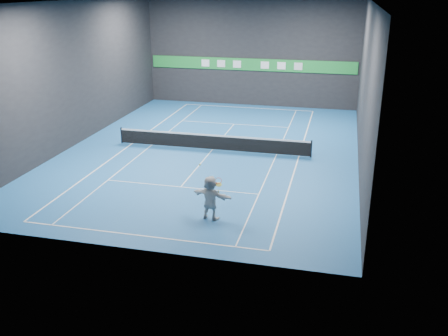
% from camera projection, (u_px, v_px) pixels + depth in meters
% --- Properties ---
extents(ground, '(26.00, 26.00, 0.00)m').
position_uv_depth(ground, '(212.00, 150.00, 31.71)').
color(ground, '#1C5B9C').
rests_on(ground, ground).
extents(ceiling, '(26.00, 26.00, 0.00)m').
position_uv_depth(ceiling, '(211.00, 1.00, 28.60)').
color(ceiling, black).
rests_on(ceiling, ground).
extents(wall_back, '(18.00, 0.10, 9.00)m').
position_uv_depth(wall_back, '(251.00, 52.00, 42.01)').
color(wall_back, black).
rests_on(wall_back, ground).
extents(wall_front, '(18.00, 0.10, 9.00)m').
position_uv_depth(wall_front, '(121.00, 140.00, 18.30)').
color(wall_front, black).
rests_on(wall_front, ground).
extents(wall_left, '(0.10, 26.00, 9.00)m').
position_uv_depth(wall_left, '(77.00, 73.00, 32.14)').
color(wall_left, black).
rests_on(wall_left, ground).
extents(wall_right, '(0.10, 26.00, 9.00)m').
position_uv_depth(wall_right, '(365.00, 86.00, 28.17)').
color(wall_right, black).
rests_on(wall_right, ground).
extents(baseline_near, '(10.98, 0.08, 0.01)m').
position_uv_depth(baseline_near, '(140.00, 235.00, 20.86)').
color(baseline_near, white).
rests_on(baseline_near, ground).
extents(baseline_far, '(10.98, 0.08, 0.01)m').
position_uv_depth(baseline_far, '(248.00, 108.00, 42.55)').
color(baseline_far, white).
rests_on(baseline_far, ground).
extents(sideline_doubles_left, '(0.08, 23.78, 0.01)m').
position_uv_depth(sideline_doubles_left, '(132.00, 144.00, 32.92)').
color(sideline_doubles_left, white).
rests_on(sideline_doubles_left, ground).
extents(sideline_doubles_right, '(0.08, 23.78, 0.01)m').
position_uv_depth(sideline_doubles_right, '(299.00, 156.00, 30.50)').
color(sideline_doubles_right, white).
rests_on(sideline_doubles_right, ground).
extents(sideline_singles_left, '(0.06, 23.78, 0.01)m').
position_uv_depth(sideline_singles_left, '(152.00, 145.00, 32.61)').
color(sideline_singles_left, white).
rests_on(sideline_singles_left, ground).
extents(sideline_singles_right, '(0.06, 23.78, 0.01)m').
position_uv_depth(sideline_singles_right, '(277.00, 155.00, 30.80)').
color(sideline_singles_right, white).
rests_on(sideline_singles_right, ground).
extents(service_line_near, '(8.23, 0.06, 0.01)m').
position_uv_depth(service_line_near, '(181.00, 187.00, 25.87)').
color(service_line_near, white).
rests_on(service_line_near, ground).
extents(service_line_far, '(8.23, 0.06, 0.01)m').
position_uv_depth(service_line_far, '(234.00, 124.00, 37.55)').
color(service_line_far, white).
rests_on(service_line_far, ground).
extents(center_service_line, '(0.06, 12.80, 0.01)m').
position_uv_depth(center_service_line, '(212.00, 150.00, 31.71)').
color(center_service_line, white).
rests_on(center_service_line, ground).
extents(player, '(1.97, 1.01, 2.03)m').
position_uv_depth(player, '(210.00, 198.00, 22.03)').
color(player, silver).
rests_on(player, ground).
extents(tennis_ball, '(0.07, 0.07, 0.07)m').
position_uv_depth(tennis_ball, '(200.00, 165.00, 21.56)').
color(tennis_ball, '#EAF929').
rests_on(tennis_ball, player).
extents(tennis_net, '(12.50, 0.10, 1.07)m').
position_uv_depth(tennis_net, '(212.00, 142.00, 31.52)').
color(tennis_net, black).
rests_on(tennis_net, ground).
extents(sponsor_banner, '(17.64, 0.11, 1.00)m').
position_uv_depth(sponsor_banner, '(251.00, 65.00, 42.30)').
color(sponsor_banner, green).
rests_on(sponsor_banner, wall_back).
extents(tennis_racket, '(0.41, 0.35, 0.74)m').
position_uv_depth(tennis_racket, '(218.00, 182.00, 21.74)').
color(tennis_racket, red).
rests_on(tennis_racket, player).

